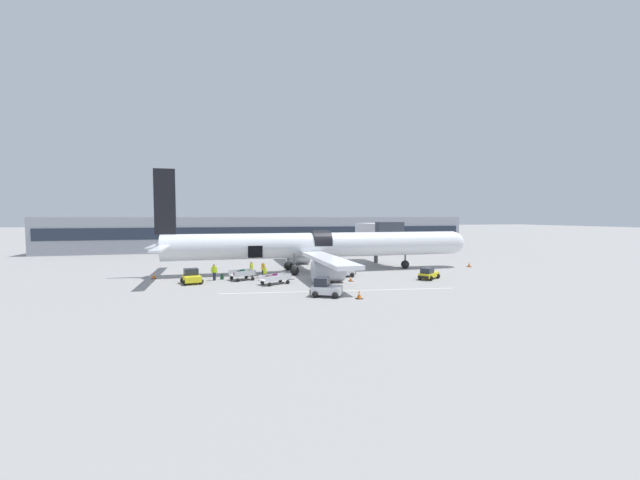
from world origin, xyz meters
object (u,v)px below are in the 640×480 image
at_px(ground_crew_loader_a, 251,269).
at_px(ground_crew_loader_b, 263,269).
at_px(baggage_tug_spare, 192,277).
at_px(baggage_cart_loading, 243,275).
at_px(airplane, 316,246).
at_px(ground_crew_supervisor, 214,272).
at_px(suitcase_on_tarmac_upright, 222,277).
at_px(baggage_tug_rear, 343,270).
at_px(baggage_cart_queued, 276,279).
at_px(ground_crew_driver, 265,273).
at_px(baggage_tug_mid, 326,288).
at_px(baggage_tug_lead, 428,274).

height_order(ground_crew_loader_a, ground_crew_loader_b, ground_crew_loader_b).
xyz_separation_m(baggage_tug_spare, baggage_cart_loading, (5.30, 0.91, -0.10)).
relative_size(airplane, ground_crew_loader_a, 23.40).
distance_m(ground_crew_supervisor, suitcase_on_tarmac_upright, 1.17).
height_order(baggage_tug_rear, ground_crew_supervisor, ground_crew_supervisor).
relative_size(baggage_cart_queued, ground_crew_loader_b, 2.19).
distance_m(baggage_tug_spare, ground_crew_driver, 7.63).
distance_m(baggage_tug_spare, ground_crew_supervisor, 2.69).
bearing_deg(baggage_tug_spare, suitcase_on_tarmac_upright, 31.07).
relative_size(airplane, ground_crew_loader_b, 22.67).
xyz_separation_m(airplane, baggage_tug_rear, (2.07, -4.87, -2.48)).
bearing_deg(baggage_tug_mid, baggage_tug_spare, 140.27).
bearing_deg(baggage_cart_queued, baggage_tug_mid, -65.16).
distance_m(baggage_tug_mid, baggage_tug_rear, 11.29).
distance_m(baggage_tug_spare, ground_crew_loader_b, 7.93).
bearing_deg(ground_crew_loader_b, airplane, 24.65).
bearing_deg(ground_crew_loader_a, baggage_cart_queued, -70.24).
xyz_separation_m(ground_crew_loader_a, ground_crew_supervisor, (-4.15, -1.67, 0.02)).
xyz_separation_m(baggage_tug_rear, ground_crew_driver, (-9.11, -0.41, 0.11)).
bearing_deg(baggage_cart_loading, ground_crew_loader_a, 62.33).
xyz_separation_m(ground_crew_supervisor, suitcase_on_tarmac_upright, (0.81, 0.47, -0.70)).
distance_m(baggage_tug_lead, baggage_cart_loading, 20.56).
distance_m(baggage_tug_lead, baggage_cart_queued, 16.92).
distance_m(airplane, ground_crew_loader_a, 8.82).
bearing_deg(baggage_cart_queued, ground_crew_supervisor, 147.20).
bearing_deg(baggage_tug_spare, baggage_tug_lead, -8.36).
bearing_deg(airplane, ground_crew_loader_b, -155.35).
distance_m(baggage_cart_loading, ground_crew_driver, 2.54).
bearing_deg(ground_crew_loader_a, suitcase_on_tarmac_upright, -160.26).
bearing_deg(suitcase_on_tarmac_upright, baggage_cart_queued, -39.71).
height_order(ground_crew_loader_b, ground_crew_driver, ground_crew_loader_b).
height_order(baggage_tug_lead, ground_crew_loader_a, ground_crew_loader_a).
relative_size(baggage_cart_loading, baggage_cart_queued, 0.88).
distance_m(airplane, baggage_tug_lead, 14.17).
relative_size(baggage_tug_mid, suitcase_on_tarmac_upright, 5.17).
distance_m(airplane, baggage_cart_queued, 10.33).
bearing_deg(airplane, suitcase_on_tarmac_upright, -163.84).
bearing_deg(ground_crew_loader_b, ground_crew_supervisor, -173.48).
xyz_separation_m(airplane, baggage_tug_lead, (10.67, -8.94, -2.65)).
bearing_deg(baggage_cart_queued, ground_crew_loader_a, 109.76).
distance_m(baggage_tug_lead, baggage_tug_spare, 25.61).
bearing_deg(baggage_cart_loading, suitcase_on_tarmac_upright, 156.69).
height_order(ground_crew_loader_a, ground_crew_supervisor, ground_crew_supervisor).
relative_size(baggage_tug_rear, suitcase_on_tarmac_upright, 4.65).
bearing_deg(baggage_tug_lead, baggage_tug_spare, 171.64).
xyz_separation_m(airplane, ground_crew_driver, (-7.04, -5.28, -2.38)).
relative_size(ground_crew_loader_a, suitcase_on_tarmac_upright, 2.94).
xyz_separation_m(airplane, ground_crew_supervisor, (-12.38, -3.83, -2.27)).
bearing_deg(baggage_tug_lead, baggage_cart_queued, 176.15).
relative_size(baggage_tug_spare, ground_crew_loader_a, 1.59).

